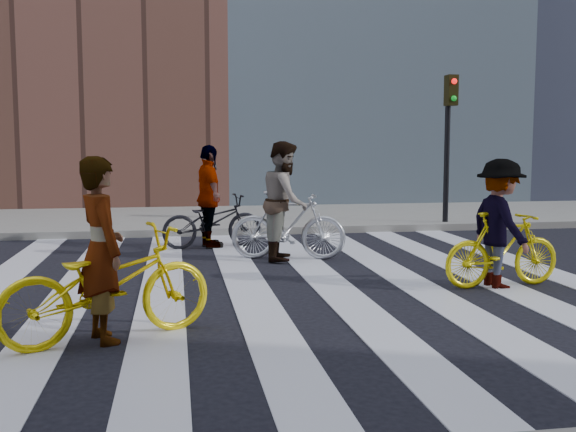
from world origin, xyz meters
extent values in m
plane|color=black|center=(0.00, 0.00, 0.00)|extent=(100.00, 100.00, 0.00)
cube|color=gray|center=(0.00, 7.50, 0.07)|extent=(100.00, 5.00, 0.15)
cube|color=silver|center=(-2.75, 0.00, 0.01)|extent=(0.55, 10.00, 0.01)
cube|color=silver|center=(-1.65, 0.00, 0.01)|extent=(0.55, 10.00, 0.01)
cube|color=silver|center=(-0.55, 0.00, 0.01)|extent=(0.55, 10.00, 0.01)
cube|color=silver|center=(0.55, 0.00, 0.01)|extent=(0.55, 10.00, 0.01)
cube|color=silver|center=(1.65, 0.00, 0.01)|extent=(0.55, 10.00, 0.01)
cube|color=silver|center=(2.75, 0.00, 0.01)|extent=(0.55, 10.00, 0.01)
cube|color=silver|center=(3.85, 0.00, 0.01)|extent=(0.55, 10.00, 0.01)
cylinder|color=black|center=(4.40, 5.40, 1.60)|extent=(0.12, 0.12, 3.20)
cube|color=black|center=(4.40, 5.25, 3.00)|extent=(0.22, 0.28, 0.65)
sphere|color=red|center=(4.40, 5.10, 3.18)|extent=(0.12, 0.12, 0.12)
sphere|color=#0CCC26|center=(4.40, 5.10, 2.82)|extent=(0.12, 0.12, 0.12)
imported|color=yellow|center=(-2.10, -2.15, 0.54)|extent=(2.17, 1.50, 1.08)
imported|color=silver|center=(0.32, 2.02, 0.56)|extent=(1.92, 0.95, 1.11)
imported|color=yellow|center=(2.72, -0.52, 0.50)|extent=(1.69, 0.64, 0.99)
imported|color=black|center=(-0.82, 3.48, 0.48)|extent=(1.91, 0.99, 0.95)
imported|color=slate|center=(-2.15, -2.15, 0.87)|extent=(0.64, 0.75, 1.75)
imported|color=slate|center=(0.27, 2.02, 0.95)|extent=(0.92, 1.07, 1.90)
imported|color=slate|center=(2.67, -0.52, 0.84)|extent=(0.73, 1.14, 1.67)
imported|color=slate|center=(-0.87, 3.48, 0.92)|extent=(0.66, 1.15, 1.84)
camera|label=1|loc=(-1.45, -8.58, 1.86)|focal=42.00mm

